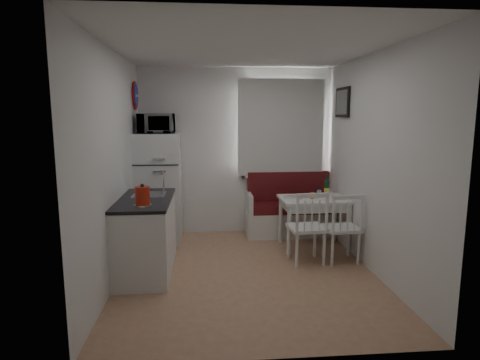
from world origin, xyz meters
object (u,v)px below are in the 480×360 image
object	(u,v)px
kitchen_counter	(146,235)
kettle	(143,196)
chair_right	(344,221)
bench	(290,214)
fridge	(159,187)
wine_bottle	(327,185)
microwave	(156,123)
dining_table	(314,204)
chair_left	(309,220)

from	to	relation	value
kitchen_counter	kettle	bearing A→B (deg)	-84.13
chair_right	kettle	distance (m)	2.50
bench	fridge	world-z (taller)	fridge
kettle	wine_bottle	world-z (taller)	kettle
bench	chair_right	size ratio (longest dim) A/B	2.83
bench	chair_right	xyz separation A→B (m)	(0.42, -1.31, 0.23)
chair_right	bench	bearing A→B (deg)	105.21
bench	wine_bottle	distance (m)	0.88
fridge	microwave	world-z (taller)	microwave
dining_table	chair_right	distance (m)	0.70
bench	dining_table	distance (m)	0.75
fridge	chair_left	bearing A→B (deg)	-31.40
dining_table	kettle	bearing A→B (deg)	-152.67
dining_table	microwave	size ratio (longest dim) A/B	1.89
kitchen_counter	kettle	distance (m)	0.75
microwave	wine_bottle	bearing A→B (deg)	-9.08
dining_table	kettle	world-z (taller)	kettle
wine_bottle	microwave	bearing A→B (deg)	170.92
microwave	kettle	distance (m)	1.83
chair_right	wine_bottle	distance (m)	0.83
fridge	microwave	bearing A→B (deg)	-90.00
bench	chair_left	world-z (taller)	bench
dining_table	chair_right	bearing A→B (deg)	-73.79
bench	kettle	xyz separation A→B (m)	(-1.98, -1.84, 0.70)
bench	kettle	distance (m)	2.79
kitchen_counter	kettle	xyz separation A→B (m)	(0.05, -0.48, 0.57)
chair_right	fridge	world-z (taller)	fridge
bench	chair_right	distance (m)	1.40
chair_left	wine_bottle	bearing A→B (deg)	54.38
chair_left	fridge	bearing A→B (deg)	143.77
kitchen_counter	microwave	distance (m)	1.76
dining_table	wine_bottle	size ratio (longest dim) A/B	3.05
dining_table	microwave	xyz separation A→B (m)	(-2.22, 0.49, 1.12)
bench	chair_left	xyz separation A→B (m)	(-0.04, -1.32, 0.25)
dining_table	kitchen_counter	bearing A→B (deg)	-163.63
kettle	dining_table	bearing A→B (deg)	28.44
chair_left	fridge	world-z (taller)	fridge
kitchen_counter	dining_table	bearing A→B (deg)	17.47
chair_right	microwave	bearing A→B (deg)	152.25
bench	dining_table	bearing A→B (deg)	-72.08
fridge	wine_bottle	xyz separation A→B (m)	(2.43, -0.44, 0.07)
dining_table	fridge	bearing A→B (deg)	165.29
fridge	wine_bottle	distance (m)	2.47
fridge	kettle	size ratio (longest dim) A/B	6.57
microwave	wine_bottle	size ratio (longest dim) A/B	1.62
chair_right	kitchen_counter	bearing A→B (deg)	178.61
bench	chair_left	bearing A→B (deg)	-91.73
kitchen_counter	dining_table	world-z (taller)	kitchen_counter
kitchen_counter	bench	world-z (taller)	kitchen_counter
chair_left	kitchen_counter	bearing A→B (deg)	176.31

